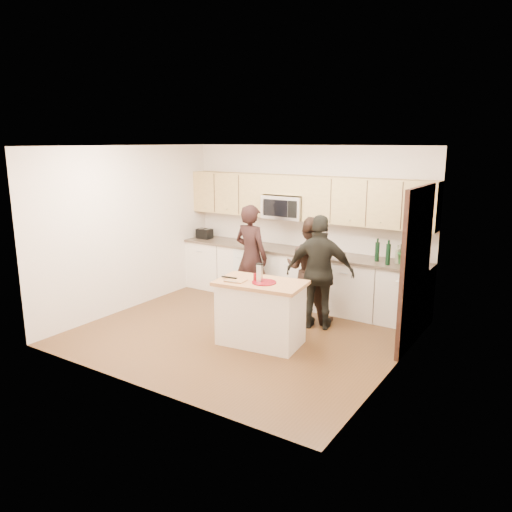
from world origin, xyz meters
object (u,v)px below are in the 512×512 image
Objects in this scene: island at (261,312)px; woman_left at (251,256)px; toaster at (205,234)px; woman_center at (310,269)px; woman_right at (320,273)px.

island is 1.70m from woman_left.
island is at bearing -37.05° from toaster.
toaster is at bearing -14.51° from woman_left.
woman_right is at bearing 134.64° from woman_center.
toaster is 0.16× the size of woman_right.
woman_right is (1.43, -0.30, -0.01)m from woman_left.
woman_center is (0.14, 1.22, 0.37)m from island.
woman_left reaches higher than island.
woman_right is at bearing 59.94° from island.
island is at bearing 77.87° from woman_center.
woman_left is 1.06× the size of woman_center.
woman_left is at bearing -28.95° from woman_right.
woman_right is at bearing 174.41° from woman_left.
woman_left is (1.43, -0.55, -0.16)m from toaster.
toaster is (-2.44, 1.84, 0.58)m from island.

